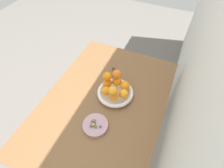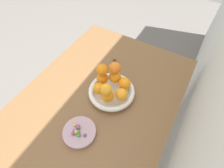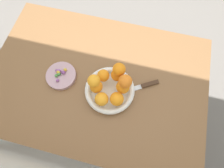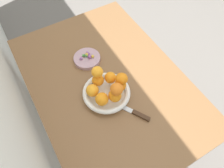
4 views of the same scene
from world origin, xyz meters
name	(u,v)px [view 3 (image 3 of 4)]	position (x,y,z in m)	size (l,w,h in m)	color
ground_plane	(104,111)	(0.00, 0.00, 0.00)	(6.00, 6.00, 0.00)	slate
dining_table	(98,85)	(0.00, 0.00, 0.65)	(1.10, 0.76, 0.74)	brown
fruit_bowl	(110,90)	(-0.08, 0.05, 0.76)	(0.24, 0.24, 0.04)	white
candy_dish	(61,76)	(0.18, 0.03, 0.75)	(0.15, 0.15, 0.02)	#B28C99
orange_0	(103,76)	(-0.04, 0.00, 0.81)	(0.06, 0.06, 0.06)	orange
orange_1	(96,87)	(-0.02, 0.06, 0.81)	(0.06, 0.06, 0.06)	orange
orange_2	(102,99)	(-0.06, 0.11, 0.81)	(0.06, 0.06, 0.06)	orange
orange_3	(117,99)	(-0.12, 0.09, 0.81)	(0.06, 0.06, 0.06)	orange
orange_4	(123,87)	(-0.14, 0.03, 0.81)	(0.06, 0.06, 0.06)	orange
orange_5	(117,75)	(-0.10, -0.02, 0.81)	(0.06, 0.06, 0.06)	orange
orange_6	(119,69)	(-0.11, -0.02, 0.87)	(0.06, 0.06, 0.06)	orange
orange_7	(125,81)	(-0.14, 0.03, 0.87)	(0.06, 0.06, 0.06)	orange
orange_8	(94,81)	(-0.01, 0.06, 0.87)	(0.06, 0.06, 0.06)	orange
candy_ball_0	(57,80)	(0.18, 0.06, 0.77)	(0.01, 0.01, 0.01)	#8C4C99
candy_ball_1	(63,72)	(0.16, 0.02, 0.77)	(0.02, 0.02, 0.02)	#8C4C99
candy_ball_2	(59,74)	(0.18, 0.03, 0.77)	(0.02, 0.02, 0.02)	#4C9947
candy_ball_3	(56,76)	(0.19, 0.04, 0.77)	(0.02, 0.02, 0.02)	#4C9947
candy_ball_4	(59,71)	(0.19, 0.01, 0.77)	(0.02, 0.02, 0.02)	#8C4C99
candy_ball_5	(57,71)	(0.20, 0.01, 0.77)	(0.01, 0.01, 0.01)	#8C4C99
candy_ball_6	(58,72)	(0.19, 0.02, 0.77)	(0.02, 0.02, 0.02)	gold
candy_ball_7	(65,69)	(0.16, 0.00, 0.77)	(0.02, 0.02, 0.02)	gold
knife	(138,87)	(-0.21, -0.01, 0.75)	(0.23, 0.15, 0.01)	#3F2819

